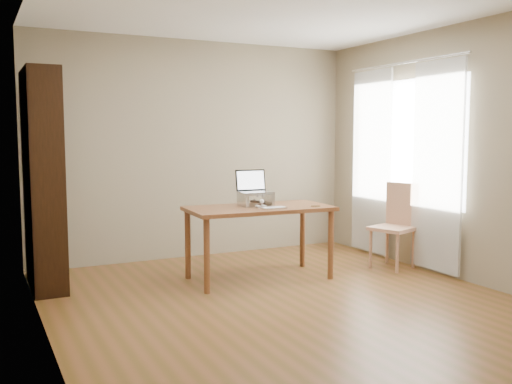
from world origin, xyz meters
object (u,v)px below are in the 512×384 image
object	(u,v)px
desk	(259,216)
chair	(398,222)
laptop	(253,187)
keyboard	(274,208)
bookshelf	(44,180)
cat	(254,199)

from	to	relation	value
desk	chair	world-z (taller)	chair
desk	laptop	world-z (taller)	laptop
laptop	keyboard	world-z (taller)	laptop
bookshelf	keyboard	size ratio (longest dim) A/B	8.28
laptop	chair	world-z (taller)	laptop
bookshelf	laptop	xyz separation A→B (m)	(2.00, -0.50, -0.11)
bookshelf	desk	distance (m)	2.13
cat	chair	world-z (taller)	chair
laptop	keyboard	xyz separation A→B (m)	(0.05, -0.36, -0.18)
keyboard	chair	bearing A→B (deg)	-1.31
desk	chair	bearing A→B (deg)	-5.80
bookshelf	keyboard	distance (m)	2.24
desk	bookshelf	bearing A→B (deg)	165.20
laptop	cat	xyz separation A→B (m)	(-0.00, -0.03, -0.13)
desk	cat	xyz separation A→B (m)	(-0.00, 0.11, 0.16)
chair	desk	bearing A→B (deg)	153.00
bookshelf	cat	distance (m)	2.08
desk	chair	distance (m)	1.63
laptop	chair	size ratio (longest dim) A/B	0.36
keyboard	chair	world-z (taller)	chair
bookshelf	laptop	size ratio (longest dim) A/B	6.12
chair	cat	bearing A→B (deg)	149.23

